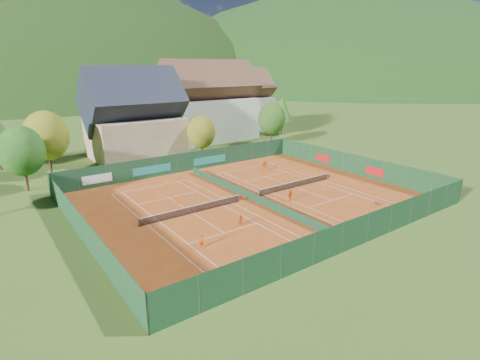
% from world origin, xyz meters
% --- Properties ---
extents(ground, '(600.00, 600.00, 0.00)m').
position_xyz_m(ground, '(0.00, 0.00, -0.02)').
color(ground, '#36581B').
rests_on(ground, ground).
extents(clay_pad, '(40.00, 32.00, 0.01)m').
position_xyz_m(clay_pad, '(0.00, 0.00, 0.01)').
color(clay_pad, '#A14517').
rests_on(clay_pad, ground).
extents(court_markings_left, '(11.03, 23.83, 0.00)m').
position_xyz_m(court_markings_left, '(-8.00, 0.00, 0.01)').
color(court_markings_left, white).
rests_on(court_markings_left, ground).
extents(court_markings_right, '(11.03, 23.83, 0.00)m').
position_xyz_m(court_markings_right, '(8.00, 0.00, 0.01)').
color(court_markings_right, white).
rests_on(court_markings_right, ground).
extents(tennis_net_left, '(13.30, 0.10, 1.02)m').
position_xyz_m(tennis_net_left, '(-7.85, 0.00, 0.51)').
color(tennis_net_left, '#59595B').
rests_on(tennis_net_left, ground).
extents(tennis_net_right, '(13.30, 0.10, 1.02)m').
position_xyz_m(tennis_net_right, '(8.15, 0.00, 0.51)').
color(tennis_net_right, '#59595B').
rests_on(tennis_net_right, ground).
extents(court_divider, '(0.03, 28.80, 1.00)m').
position_xyz_m(court_divider, '(0.00, 0.00, 0.50)').
color(court_divider, '#12331F').
rests_on(court_divider, ground).
extents(fence_north, '(40.00, 0.10, 3.00)m').
position_xyz_m(fence_north, '(-0.46, 15.99, 1.47)').
color(fence_north, '#153B23').
rests_on(fence_north, ground).
extents(fence_south, '(40.00, 0.04, 3.00)m').
position_xyz_m(fence_south, '(0.00, -16.00, 1.50)').
color(fence_south, '#14381E').
rests_on(fence_south, ground).
extents(fence_west, '(0.04, 32.00, 3.00)m').
position_xyz_m(fence_west, '(-20.00, 0.00, 1.50)').
color(fence_west, '#14381E').
rests_on(fence_west, ground).
extents(fence_east, '(0.09, 32.00, 3.00)m').
position_xyz_m(fence_east, '(20.00, 0.05, 1.48)').
color(fence_east, '#14381D').
rests_on(fence_east, ground).
extents(chalet, '(16.20, 12.00, 16.00)m').
position_xyz_m(chalet, '(-3.00, 30.00, 6.62)').
color(chalet, '#D0B392').
rests_on(chalet, ground).
extents(hotel_block_a, '(21.60, 11.00, 17.25)m').
position_xyz_m(hotel_block_a, '(16.00, 36.00, 7.38)').
color(hotel_block_a, silver).
rests_on(hotel_block_a, ground).
extents(hotel_block_b, '(17.28, 10.00, 15.50)m').
position_xyz_m(hotel_block_b, '(30.00, 44.00, 6.62)').
color(hotel_block_b, silver).
rests_on(hotel_block_b, ground).
extents(tree_west_front, '(5.72, 5.72, 8.69)m').
position_xyz_m(tree_west_front, '(-22.00, 20.00, 5.39)').
color(tree_west_front, '#4B2B1A').
rests_on(tree_west_front, ground).
extents(tree_west_mid, '(6.44, 6.44, 9.78)m').
position_xyz_m(tree_west_mid, '(-18.00, 26.00, 6.07)').
color(tree_west_mid, '#422917').
rests_on(tree_west_mid, ground).
extents(tree_center, '(5.01, 5.01, 7.60)m').
position_xyz_m(tree_center, '(6.00, 22.00, 4.72)').
color(tree_center, '#422A17').
rests_on(tree_center, ground).
extents(tree_east_front, '(5.72, 5.72, 8.69)m').
position_xyz_m(tree_east_front, '(24.00, 24.00, 5.39)').
color(tree_east_front, '#49341A').
rests_on(tree_east_front, ground).
extents(tree_east_mid, '(5.04, 5.04, 9.00)m').
position_xyz_m(tree_east_mid, '(34.00, 32.00, 6.06)').
color(tree_east_mid, '#483219').
rests_on(tree_east_mid, ground).
extents(tree_east_back, '(7.15, 7.15, 10.86)m').
position_xyz_m(tree_east_back, '(26.00, 40.00, 6.74)').
color(tree_east_back, '#4A2C1A').
rests_on(tree_east_back, ground).
extents(mountain_backdrop, '(820.00, 530.00, 242.00)m').
position_xyz_m(mountain_backdrop, '(28.54, 233.48, -39.64)').
color(mountain_backdrop, black).
rests_on(mountain_backdrop, ground).
extents(ball_hopper, '(0.34, 0.34, 0.80)m').
position_xyz_m(ball_hopper, '(10.39, -11.00, 0.56)').
color(ball_hopper, slate).
rests_on(ball_hopper, ground).
extents(loose_ball_0, '(0.07, 0.07, 0.07)m').
position_xyz_m(loose_ball_0, '(-7.41, -8.13, 0.03)').
color(loose_ball_0, '#CCD833').
rests_on(loose_ball_0, ground).
extents(loose_ball_1, '(0.07, 0.07, 0.07)m').
position_xyz_m(loose_ball_1, '(3.97, -8.04, 0.03)').
color(loose_ball_1, '#CCD833').
rests_on(loose_ball_1, ground).
extents(loose_ball_2, '(0.07, 0.07, 0.07)m').
position_xyz_m(loose_ball_2, '(1.51, 6.70, 0.03)').
color(loose_ball_2, '#CCD833').
rests_on(loose_ball_2, ground).
extents(player_left_near, '(0.54, 0.36, 1.48)m').
position_xyz_m(player_left_near, '(-11.54, -7.92, 0.74)').
color(player_left_near, '#EA5314').
rests_on(player_left_near, ground).
extents(player_left_mid, '(0.77, 0.73, 1.25)m').
position_xyz_m(player_left_mid, '(-5.60, -5.92, 0.62)').
color(player_left_mid, '#EF4C15').
rests_on(player_left_mid, ground).
extents(player_left_far, '(0.79, 0.46, 1.21)m').
position_xyz_m(player_left_far, '(-8.41, 3.14, 0.61)').
color(player_left_far, '#DD5513').
rests_on(player_left_far, ground).
extents(player_right_near, '(0.98, 0.61, 1.55)m').
position_xyz_m(player_right_near, '(3.60, -3.53, 0.77)').
color(player_right_near, '#D34E12').
rests_on(player_right_near, ground).
extents(player_right_far_a, '(0.74, 0.65, 1.28)m').
position_xyz_m(player_right_far_a, '(10.16, 8.94, 0.64)').
color(player_right_far_a, '#CD4D12').
rests_on(player_right_far_a, ground).
extents(player_right_far_b, '(1.17, 0.47, 1.23)m').
position_xyz_m(player_right_far_b, '(10.71, 10.03, 0.62)').
color(player_right_far_b, '#CB4012').
rests_on(player_right_far_b, ground).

